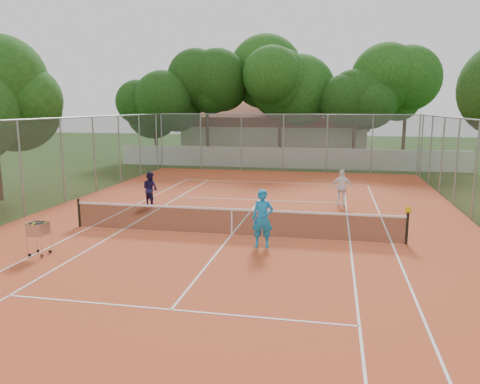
% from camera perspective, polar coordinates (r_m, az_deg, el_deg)
% --- Properties ---
extents(ground, '(120.00, 120.00, 0.00)m').
position_cam_1_polar(ground, '(16.76, -1.01, -5.28)').
color(ground, '#1A380F').
rests_on(ground, ground).
extents(court_pad, '(18.00, 34.00, 0.02)m').
position_cam_1_polar(court_pad, '(16.75, -1.01, -5.25)').
color(court_pad, '#BB4924').
rests_on(court_pad, ground).
extents(court_lines, '(10.98, 23.78, 0.01)m').
position_cam_1_polar(court_lines, '(16.75, -1.01, -5.21)').
color(court_lines, white).
rests_on(court_lines, court_pad).
extents(tennis_net, '(11.88, 0.10, 0.98)m').
position_cam_1_polar(tennis_net, '(16.63, -1.02, -3.59)').
color(tennis_net, black).
rests_on(tennis_net, court_pad).
extents(perimeter_fence, '(18.00, 34.00, 4.00)m').
position_cam_1_polar(perimeter_fence, '(16.33, -1.03, 1.49)').
color(perimeter_fence, slate).
rests_on(perimeter_fence, ground).
extents(boundary_wall, '(26.00, 0.30, 1.50)m').
position_cam_1_polar(boundary_wall, '(35.14, 5.62, 4.16)').
color(boundary_wall, white).
rests_on(boundary_wall, ground).
extents(clubhouse, '(16.40, 9.00, 4.40)m').
position_cam_1_polar(clubhouse, '(45.15, 4.39, 7.39)').
color(clubhouse, beige).
rests_on(clubhouse, ground).
extents(tropical_trees, '(29.00, 19.00, 10.00)m').
position_cam_1_polar(tropical_trees, '(37.92, 6.20, 11.03)').
color(tropical_trees, black).
rests_on(tropical_trees, ground).
extents(player_near, '(0.71, 0.48, 1.90)m').
position_cam_1_polar(player_near, '(15.10, 2.77, -3.26)').
color(player_near, '#1784C7').
rests_on(player_near, court_pad).
extents(player_far_left, '(0.94, 0.85, 1.56)m').
position_cam_1_polar(player_far_left, '(21.84, -10.89, 0.37)').
color(player_far_left, '#1A1644').
rests_on(player_far_left, court_pad).
extents(player_far_right, '(1.02, 0.51, 1.67)m').
position_cam_1_polar(player_far_right, '(21.94, 12.32, 0.51)').
color(player_far_right, white).
rests_on(player_far_right, court_pad).
extents(ball_hopper, '(0.71, 0.71, 1.12)m').
position_cam_1_polar(ball_hopper, '(15.62, -23.33, -5.11)').
color(ball_hopper, '#B8B7BF').
rests_on(ball_hopper, court_pad).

